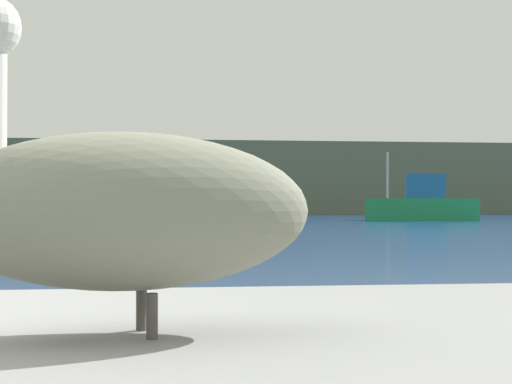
% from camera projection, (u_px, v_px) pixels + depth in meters
% --- Properties ---
extents(hillside_backdrop, '(140.00, 10.91, 6.36)m').
position_uv_depth(hillside_backdrop, '(130.00, 179.00, 75.32)').
color(hillside_backdrop, '#5B664C').
rests_on(hillside_backdrop, ground).
extents(pelican, '(1.30, 0.63, 0.88)m').
position_uv_depth(pelican, '(122.00, 205.00, 2.22)').
color(pelican, gray).
rests_on(pelican, pier_dock).
extents(fishing_boat_green, '(6.39, 3.26, 3.80)m').
position_uv_depth(fishing_boat_green, '(422.00, 204.00, 46.24)').
color(fishing_boat_green, '#1E8C4C').
rests_on(fishing_boat_green, ground).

